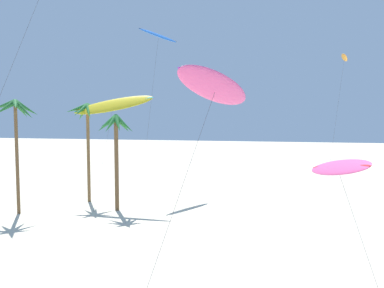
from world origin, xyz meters
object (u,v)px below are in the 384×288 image
palm_tree_3 (116,133)px  flying_kite_0 (338,167)px  palm_tree_2 (15,116)px  flying_kite_4 (344,58)px  flying_kite_9 (113,105)px  flying_kite_3 (216,87)px  palm_tree_1 (88,119)px  flying_kite_6 (159,36)px

palm_tree_3 → flying_kite_0: size_ratio=1.00×
palm_tree_2 → palm_tree_3: size_ratio=1.15×
flying_kite_4 → flying_kite_9: size_ratio=1.47×
flying_kite_0 → flying_kite_3: 7.33m
palm_tree_1 → flying_kite_6: (5.36, 8.45, 10.42)m
palm_tree_1 → flying_kite_6: flying_kite_6 is taller
palm_tree_1 → flying_kite_3: size_ratio=0.90×
flying_kite_3 → flying_kite_6: 29.78m
flying_kite_4 → palm_tree_2: bearing=-147.6°
palm_tree_2 → flying_kite_6: 20.05m
flying_kite_9 → flying_kite_0: bearing=-39.5°
flying_kite_6 → flying_kite_9: (-2.22, -8.81, -8.95)m
palm_tree_1 → flying_kite_3: (16.71, -17.64, 1.64)m
palm_tree_2 → flying_kite_4: flying_kite_4 is taller
palm_tree_1 → palm_tree_2: size_ratio=0.99×
palm_tree_2 → flying_kite_4: size_ratio=0.62×
palm_tree_1 → flying_kite_0: (22.74, -16.54, -2.39)m
flying_kite_9 → flying_kite_4: bearing=30.6°
palm_tree_1 → flying_kite_9: flying_kite_9 is taller
flying_kite_3 → palm_tree_2: bearing=150.9°
palm_tree_1 → flying_kite_9: (3.14, -0.36, 1.46)m
flying_kite_3 → flying_kite_4: (11.66, 32.22, 6.22)m
flying_kite_0 → flying_kite_3: (-6.03, -1.10, 4.02)m
palm_tree_3 → flying_kite_0: 22.84m
palm_tree_2 → palm_tree_3: bearing=20.4°
palm_tree_2 → palm_tree_1: bearing=55.5°
palm_tree_1 → flying_kite_6: bearing=57.6°
palm_tree_3 → palm_tree_1: bearing=148.3°
palm_tree_1 → flying_kite_4: flying_kite_4 is taller
palm_tree_3 → flying_kite_9: flying_kite_9 is taller
flying_kite_3 → flying_kite_9: size_ratio=1.00×
palm_tree_1 → flying_kite_0: size_ratio=1.13×
flying_kite_0 → flying_kite_4: size_ratio=0.54×
flying_kite_0 → flying_kite_3: bearing=-169.6°
flying_kite_0 → flying_kite_6: 33.02m
palm_tree_3 → flying_kite_0: (18.21, -13.75, -1.04)m
flying_kite_3 → flying_kite_6: size_ratio=0.59×
palm_tree_1 → flying_kite_4: (28.37, 14.58, 7.86)m
flying_kite_6 → flying_kite_9: 12.76m
flying_kite_3 → flying_kite_4: bearing=70.1°
flying_kite_0 → flying_kite_3: size_ratio=0.80×
flying_kite_0 → flying_kite_4: 33.24m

